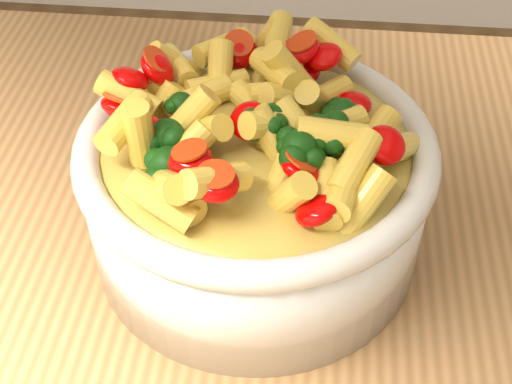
# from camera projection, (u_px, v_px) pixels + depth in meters

# --- Properties ---
(table) EXTENTS (1.20, 0.80, 0.90)m
(table) POSITION_uv_depth(u_px,v_px,m) (347.00, 361.00, 0.64)
(table) COLOR #AD7B4A
(table) RESTS_ON ground
(serving_bowl) EXTENTS (0.27, 0.27, 0.12)m
(serving_bowl) POSITION_uv_depth(u_px,v_px,m) (256.00, 191.00, 0.56)
(serving_bowl) COLOR silver
(serving_bowl) RESTS_ON table
(pasta_salad) EXTENTS (0.22, 0.22, 0.05)m
(pasta_salad) POSITION_uv_depth(u_px,v_px,m) (256.00, 117.00, 0.51)
(pasta_salad) COLOR gold
(pasta_salad) RESTS_ON serving_bowl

